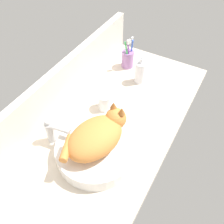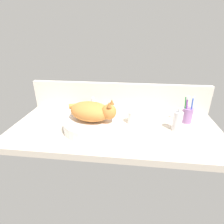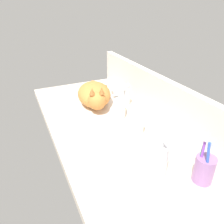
{
  "view_description": "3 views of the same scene",
  "coord_description": "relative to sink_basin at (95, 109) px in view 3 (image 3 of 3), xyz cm",
  "views": [
    {
      "loc": [
        -61.32,
        -37.97,
        90.01
      ],
      "look_at": [
        3.76,
        -1.17,
        8.08
      ],
      "focal_mm": 40.0,
      "sensor_mm": 36.0,
      "label": 1
    },
    {
      "loc": [
        9.46,
        -96.06,
        54.81
      ],
      "look_at": [
        -2.0,
        1.31,
        9.85
      ],
      "focal_mm": 28.0,
      "sensor_mm": 36.0,
      "label": 2
    },
    {
      "loc": [
        84.47,
        -39.18,
        56.74
      ],
      "look_at": [
        1.91,
        -1.13,
        8.66
      ],
      "focal_mm": 35.0,
      "sensor_mm": 36.0,
      "label": 3
    }
  ],
  "objects": [
    {
      "name": "sink_basin",
      "position": [
        0.0,
        0.0,
        0.0
      ],
      "size": [
        33.07,
        33.07,
        6.52
      ],
      "primitive_type": "cylinder",
      "color": "white",
      "rests_on": "ground_plane"
    },
    {
      "name": "soap_dispenser",
      "position": [
        52.02,
        4.66,
        2.88
      ],
      "size": [
        5.44,
        5.44,
        15.31
      ],
      "color": "silver",
      "rests_on": "ground_plane"
    },
    {
      "name": "faucet",
      "position": [
        -2.81,
        19.91,
        4.04
      ],
      "size": [
        4.29,
        11.86,
        13.6
      ],
      "color": "silver",
      "rests_on": "ground_plane"
    },
    {
      "name": "water_glass",
      "position": [
        25.62,
        10.71,
        0.3
      ],
      "size": [
        6.7,
        6.7,
        8.28
      ],
      "color": "white",
      "rests_on": "ground_plane"
    },
    {
      "name": "ground_plane",
      "position": [
        14.42,
        3.83,
        -5.26
      ],
      "size": [
        130.8,
        58.73,
        4.0
      ],
      "primitive_type": "cube",
      "color": "beige"
    },
    {
      "name": "toothbrush_cup",
      "position": [
        60.86,
        16.46,
        2.18
      ],
      "size": [
        6.82,
        6.82,
        18.69
      ],
      "color": "#996BA8",
      "rests_on": "ground_plane"
    },
    {
      "name": "cat",
      "position": [
        1.35,
        -0.25,
        9.02
      ],
      "size": [
        31.04,
        22.5,
        14.0
      ],
      "color": "orange",
      "rests_on": "sink_basin"
    },
    {
      "name": "backsplash_panel",
      "position": [
        14.42,
        31.39,
        7.25
      ],
      "size": [
        130.8,
        3.6,
        21.02
      ],
      "primitive_type": "cube",
      "color": "silver",
      "rests_on": "ground_plane"
    }
  ]
}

